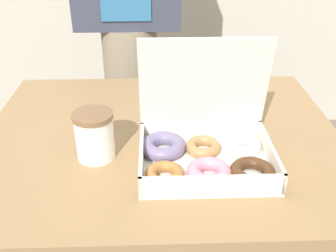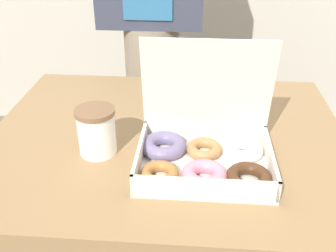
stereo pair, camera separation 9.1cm
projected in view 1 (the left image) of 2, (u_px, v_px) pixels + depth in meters
The scene contains 4 objects.
table at pixel (163, 237), 1.24m from camera, with size 0.96×0.78×0.75m.
donut_box at pixel (204, 148), 0.92m from camera, with size 0.34×0.25×0.29m.
coffee_cup at pixel (95, 135), 0.93m from camera, with size 0.10×0.10×0.12m.
person_customer at pixel (128, 15), 1.57m from camera, with size 0.42×0.23×1.65m.
Camera 1 is at (-0.02, -0.90, 1.30)m, focal length 42.00 mm.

